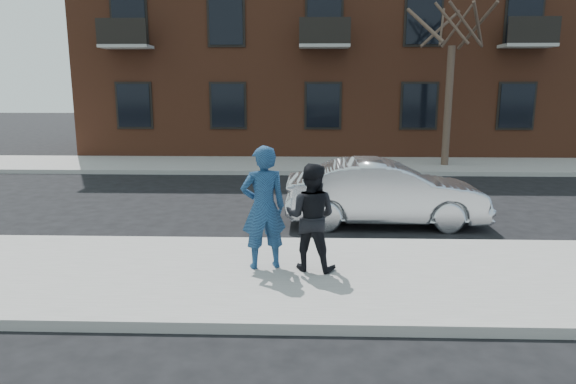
{
  "coord_description": "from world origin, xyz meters",
  "views": [
    {
      "loc": [
        -0.63,
        -7.74,
        2.97
      ],
      "look_at": [
        -0.89,
        0.4,
        1.29
      ],
      "focal_mm": 32.0,
      "sensor_mm": 36.0,
      "label": 1
    }
  ],
  "objects_px": {
    "silver_sedan": "(385,193)",
    "street_tree": "(454,10)",
    "man_peacoat": "(311,217)",
    "man_hoodie": "(263,208)"
  },
  "relations": [
    {
      "from": "man_hoodie",
      "to": "street_tree",
      "type": "bearing_deg",
      "value": -133.91
    },
    {
      "from": "street_tree",
      "to": "man_peacoat",
      "type": "relative_size",
      "value": 4.06
    },
    {
      "from": "street_tree",
      "to": "silver_sedan",
      "type": "height_order",
      "value": "street_tree"
    },
    {
      "from": "silver_sedan",
      "to": "street_tree",
      "type": "bearing_deg",
      "value": -23.01
    },
    {
      "from": "silver_sedan",
      "to": "man_hoodie",
      "type": "xyz_separation_m",
      "value": [
        -2.38,
        -3.21,
        0.42
      ]
    },
    {
      "from": "man_hoodie",
      "to": "silver_sedan",
      "type": "bearing_deg",
      "value": -142.89
    },
    {
      "from": "street_tree",
      "to": "man_hoodie",
      "type": "bearing_deg",
      "value": -117.61
    },
    {
      "from": "street_tree",
      "to": "man_peacoat",
      "type": "xyz_separation_m",
      "value": [
        -5.02,
        -11.06,
        -4.54
      ]
    },
    {
      "from": "silver_sedan",
      "to": "man_peacoat",
      "type": "relative_size",
      "value": 2.55
    },
    {
      "from": "man_hoodie",
      "to": "man_peacoat",
      "type": "bearing_deg",
      "value": 159.79
    }
  ]
}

